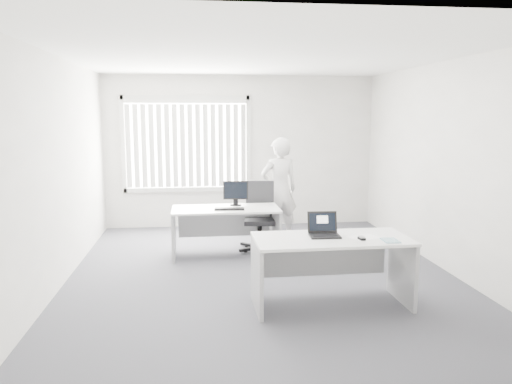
{
  "coord_description": "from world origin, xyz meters",
  "views": [
    {
      "loc": [
        -0.83,
        -6.28,
        2.1
      ],
      "look_at": [
        -0.06,
        0.15,
        1.08
      ],
      "focal_mm": 35.0,
      "sensor_mm": 36.0,
      "label": 1
    }
  ],
  "objects": [
    {
      "name": "ground",
      "position": [
        0.0,
        0.0,
        0.0
      ],
      "size": [
        6.0,
        6.0,
        0.0
      ],
      "primitive_type": "plane",
      "color": "#4B4B52",
      "rests_on": "ground"
    },
    {
      "name": "wall_back",
      "position": [
        0.0,
        3.0,
        1.4
      ],
      "size": [
        5.0,
        0.02,
        2.8
      ],
      "primitive_type": "cube",
      "color": "beige",
      "rests_on": "ground"
    },
    {
      "name": "wall_front",
      "position": [
        0.0,
        -3.0,
        1.4
      ],
      "size": [
        5.0,
        0.02,
        2.8
      ],
      "primitive_type": "cube",
      "color": "beige",
      "rests_on": "ground"
    },
    {
      "name": "wall_left",
      "position": [
        -2.5,
        0.0,
        1.4
      ],
      "size": [
        0.02,
        6.0,
        2.8
      ],
      "primitive_type": "cube",
      "color": "beige",
      "rests_on": "ground"
    },
    {
      "name": "wall_right",
      "position": [
        2.5,
        0.0,
        1.4
      ],
      "size": [
        0.02,
        6.0,
        2.8
      ],
      "primitive_type": "cube",
      "color": "beige",
      "rests_on": "ground"
    },
    {
      "name": "ceiling",
      "position": [
        0.0,
        0.0,
        2.8
      ],
      "size": [
        5.0,
        6.0,
        0.02
      ],
      "primitive_type": "cube",
      "color": "white",
      "rests_on": "wall_back"
    },
    {
      "name": "window",
      "position": [
        -1.0,
        2.96,
        1.55
      ],
      "size": [
        2.32,
        0.06,
        1.76
      ],
      "primitive_type": "cube",
      "color": "beige",
      "rests_on": "wall_back"
    },
    {
      "name": "blinds",
      "position": [
        -1.0,
        2.9,
        1.52
      ],
      "size": [
        2.2,
        0.1,
        1.5
      ],
      "primitive_type": null,
      "color": "silver",
      "rests_on": "wall_back"
    },
    {
      "name": "desk_near",
      "position": [
        0.62,
        -1.15,
        0.55
      ],
      "size": [
        1.7,
        0.81,
        0.77
      ],
      "rotation": [
        0.0,
        0.0,
        0.01
      ],
      "color": "silver",
      "rests_on": "ground"
    },
    {
      "name": "desk_far",
      "position": [
        -0.41,
        0.97,
        0.52
      ],
      "size": [
        1.58,
        0.75,
        0.72
      ],
      "rotation": [
        0.0,
        0.0,
        0.0
      ],
      "color": "silver",
      "rests_on": "ground"
    },
    {
      "name": "office_chair",
      "position": [
        0.14,
        1.26,
        0.33
      ],
      "size": [
        0.68,
        0.68,
        1.06
      ],
      "rotation": [
        0.0,
        0.0,
        -0.14
      ],
      "color": "black",
      "rests_on": "ground"
    },
    {
      "name": "person",
      "position": [
        0.51,
        1.7,
        0.86
      ],
      "size": [
        0.7,
        0.54,
        1.72
      ],
      "primitive_type": "imported",
      "rotation": [
        0.0,
        0.0,
        3.36
      ],
      "color": "silver",
      "rests_on": "ground"
    },
    {
      "name": "laptop",
      "position": [
        0.55,
        -1.11,
        0.9
      ],
      "size": [
        0.34,
        0.31,
        0.26
      ],
      "primitive_type": null,
      "rotation": [
        0.0,
        0.0,
        -0.05
      ],
      "color": "black",
      "rests_on": "desk_near"
    },
    {
      "name": "paper_sheet",
      "position": [
        0.97,
        -1.18,
        0.77
      ],
      "size": [
        0.38,
        0.33,
        0.0
      ],
      "primitive_type": "cube",
      "rotation": [
        0.0,
        0.0,
        0.41
      ],
      "color": "white",
      "rests_on": "desk_near"
    },
    {
      "name": "mouse",
      "position": [
        0.91,
        -1.28,
        0.79
      ],
      "size": [
        0.07,
        0.1,
        0.04
      ],
      "primitive_type": null,
      "rotation": [
        0.0,
        0.0,
        0.13
      ],
      "color": "#B4B5B7",
      "rests_on": "paper_sheet"
    },
    {
      "name": "booklet",
      "position": [
        1.2,
        -1.36,
        0.77
      ],
      "size": [
        0.16,
        0.22,
        0.01
      ],
      "primitive_type": "cube",
      "rotation": [
        0.0,
        0.0,
        -0.02
      ],
      "color": "silver",
      "rests_on": "desk_near"
    },
    {
      "name": "keyboard",
      "position": [
        -0.36,
        0.83,
        0.73
      ],
      "size": [
        0.44,
        0.18,
        0.02
      ],
      "primitive_type": "cube",
      "rotation": [
        0.0,
        0.0,
        -0.08
      ],
      "color": "black",
      "rests_on": "desk_far"
    },
    {
      "name": "monitor",
      "position": [
        -0.24,
        1.16,
        0.91
      ],
      "size": [
        0.39,
        0.16,
        0.38
      ],
      "primitive_type": null,
      "rotation": [
        0.0,
        0.0,
        -0.12
      ],
      "color": "black",
      "rests_on": "desk_far"
    }
  ]
}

